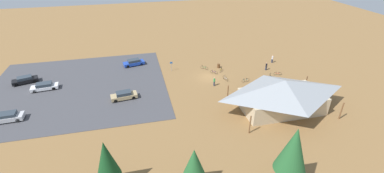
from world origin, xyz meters
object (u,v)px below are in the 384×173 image
trash_bin (219,66)px  bicycle_black_lone_east (270,76)px  bicycle_teal_yard_front (245,80)px  visitor_near_lot (266,66)px  bike_pavilion (283,93)px  car_blue_inner_stall (134,62)px  lot_sign (171,65)px  car_black_back_corner (25,80)px  car_white_end_stall (44,86)px  pine_midwest (194,162)px  car_tan_front_row (124,95)px  bicycle_yellow_front_row (221,70)px  visitor_crossing_yard (214,81)px  visitor_at_bikes (272,59)px  bicycle_blue_near_porch (279,84)px  bicycle_silver_trailside (262,80)px  pine_far_east (106,159)px  bicycle_red_mid_cluster (278,74)px  bicycle_purple_edge_north (214,72)px  bicycle_green_by_bin (204,68)px  pine_mideast (293,150)px  bicycle_white_back_row (225,78)px  car_silver_aisle_side (8,117)px

trash_bin → bicycle_black_lone_east: bearing=140.7°
bicycle_teal_yard_front → visitor_near_lot: bearing=-147.6°
bike_pavilion → car_blue_inner_stall: 33.30m
lot_sign → car_black_back_corner: lot_sign is taller
car_white_end_stall → car_black_back_corner: 5.81m
pine_midwest → bicycle_black_lone_east: 32.09m
pine_midwest → car_tan_front_row: 23.14m
car_blue_inner_stall → pine_midwest: bearing=98.4°
bicycle_yellow_front_row → bicycle_teal_yard_front: bearing=118.6°
car_blue_inner_stall → visitor_crossing_yard: 19.95m
lot_sign → visitor_at_bikes: (-23.52, 0.98, -0.47)m
bike_pavilion → bicycle_blue_near_porch: bike_pavilion is taller
car_tan_front_row → car_black_back_corner: bearing=-29.3°
trash_bin → bicycle_silver_trailside: size_ratio=0.66×
pine_midwest → pine_far_east: size_ratio=0.84×
bicycle_red_mid_cluster → car_blue_inner_stall: size_ratio=0.33×
car_black_back_corner → bicycle_purple_edge_north: bearing=173.2°
bicycle_green_by_bin → car_blue_inner_stall: size_ratio=0.28×
bicycle_yellow_front_row → car_blue_inner_stall: size_ratio=0.29×
pine_mideast → bicycle_white_back_row: bearing=-94.7°
lot_sign → car_blue_inner_stall: lot_sign is taller
bicycle_silver_trailside → car_white_end_stall: bearing=-8.8°
car_silver_aisle_side → bike_pavilion: bearing=171.1°
pine_mideast → bicycle_blue_near_porch: (-11.73, -22.23, -5.16)m
lot_sign → car_white_end_stall: (24.81, 2.78, -0.68)m
pine_midwest → bicycle_red_mid_cluster: (-24.00, -24.05, -3.46)m
bike_pavilion → car_silver_aisle_side: size_ratio=3.59×
car_blue_inner_stall → visitor_near_lot: 29.53m
bicycle_white_back_row → car_tan_front_row: size_ratio=0.35×
car_tan_front_row → visitor_crossing_yard: bearing=-176.4°
trash_bin → bicycle_white_back_row: trash_bin is taller
pine_midwest → visitor_near_lot: bearing=-130.2°
bicycle_purple_edge_north → visitor_at_bikes: size_ratio=0.70×
pine_far_east → car_silver_aisle_side: (16.15, -16.97, -3.58)m
bicycle_blue_near_porch → bicycle_white_back_row: (9.53, -4.47, 0.03)m
bicycle_silver_trailside → pine_far_east: bearing=34.9°
bicycle_purple_edge_north → car_tan_front_row: car_tan_front_row is taller
car_tan_front_row → bicycle_teal_yard_front: bearing=-177.3°
bicycle_silver_trailside → car_black_back_corner: car_black_back_corner is taller
bicycle_teal_yard_front → visitor_crossing_yard: 6.61m
car_tan_front_row → car_black_back_corner: size_ratio=0.97×
car_white_end_stall → visitor_at_bikes: (-48.33, -1.80, 0.21)m
pine_mideast → pine_midwest: 10.68m
lot_sign → bicycle_white_back_row: size_ratio=1.33×
car_black_back_corner → bicycle_white_back_row: bearing=168.6°
visitor_crossing_yard → bicycle_black_lone_east: bearing=-177.4°
trash_bin → car_black_back_corner: car_black_back_corner is taller
lot_sign → visitor_near_lot: lot_sign is taller
lot_sign → bicycle_yellow_front_row: bearing=165.2°
pine_midwest → car_silver_aisle_side: bearing=-36.9°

